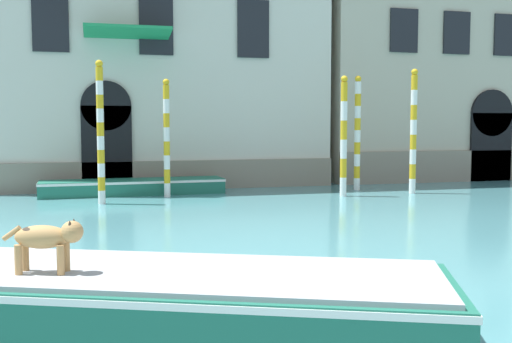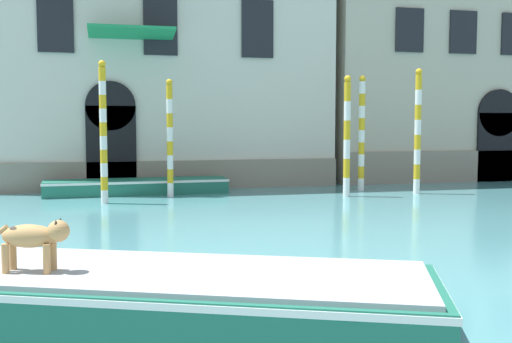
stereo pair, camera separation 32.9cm
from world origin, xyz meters
TOP-DOWN VIEW (x-y plane):
  - palazzo_right at (17.14, 24.87)m, footprint 14.92×6.13m
  - boat_foreground at (0.44, 7.47)m, footprint 8.75×5.31m
  - dog_on_deck at (-0.15, 7.36)m, footprint 0.94×0.46m
  - boat_moored_near_palazzo at (1.61, 20.73)m, footprint 6.23×1.57m
  - mooring_pole_0 at (2.65, 19.70)m, footprint 0.21×0.21m
  - mooring_pole_1 at (8.34, 18.38)m, footprint 0.23×0.23m
  - mooring_pole_2 at (11.00, 18.54)m, footprint 0.23×0.23m
  - mooring_pole_3 at (0.55, 18.46)m, footprint 0.22×0.22m
  - mooring_pole_4 at (9.58, 20.01)m, footprint 0.23×0.23m

SIDE VIEW (x-z plane):
  - boat_moored_near_palazzo at x=1.61m, z-range 0.01..0.53m
  - boat_foreground at x=0.44m, z-range 0.02..0.67m
  - dog_on_deck at x=-0.15m, z-range 0.75..1.40m
  - mooring_pole_0 at x=2.65m, z-range 0.02..3.89m
  - mooring_pole_1 at x=8.34m, z-range 0.02..4.01m
  - mooring_pole_4 at x=9.58m, z-range 0.02..4.16m
  - mooring_pole_2 at x=11.00m, z-range 0.02..4.31m
  - mooring_pole_3 at x=0.55m, z-range 0.02..4.32m
  - palazzo_right at x=17.14m, z-range -0.02..13.93m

